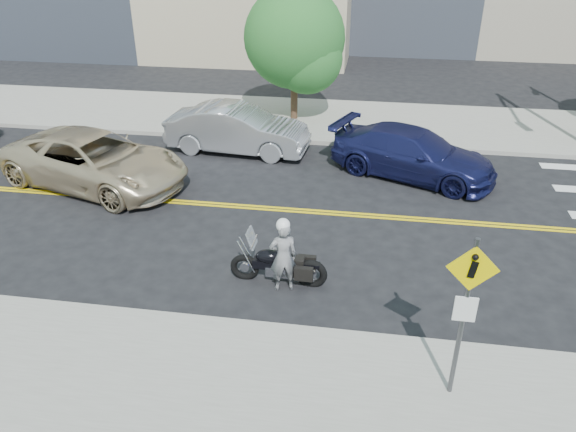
% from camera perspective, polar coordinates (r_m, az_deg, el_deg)
% --- Properties ---
extents(ground_plane, '(120.00, 120.00, 0.00)m').
position_cam_1_polar(ground_plane, '(15.61, -1.64, 0.74)').
color(ground_plane, black).
rests_on(ground_plane, ground).
extents(sidewalk_near, '(60.00, 5.00, 0.15)m').
position_cam_1_polar(sidewalk_near, '(9.77, -10.00, -19.63)').
color(sidewalk_near, '#9E9B91').
rests_on(sidewalk_near, ground_plane).
extents(sidewalk_far, '(60.00, 5.00, 0.15)m').
position_cam_1_polar(sidewalk_far, '(22.41, 1.83, 9.81)').
color(sidewalk_far, '#9E9B91').
rests_on(sidewalk_far, ground_plane).
extents(pedestrian_sign, '(0.78, 0.08, 3.00)m').
position_cam_1_polar(pedestrian_sign, '(9.15, 17.59, -8.64)').
color(pedestrian_sign, '#4C4C51').
rests_on(pedestrian_sign, sidewalk_near).
extents(motorcyclist, '(0.69, 0.55, 1.74)m').
position_cam_1_polar(motorcyclist, '(11.94, -0.49, -3.96)').
color(motorcyclist, '#A2A2A6').
rests_on(motorcyclist, ground).
extents(motorcycle, '(2.11, 0.68, 1.28)m').
position_cam_1_polar(motorcycle, '(12.28, -0.96, -4.24)').
color(motorcycle, black).
rests_on(motorcycle, ground).
extents(suv, '(6.23, 4.17, 1.59)m').
position_cam_1_polar(suv, '(17.63, -19.01, 5.36)').
color(suv, beige).
rests_on(suv, ground).
extents(parked_car_silver, '(4.92, 2.09, 1.58)m').
position_cam_1_polar(parked_car_silver, '(19.28, -5.16, 8.78)').
color(parked_car_silver, '#A9AAB0').
rests_on(parked_car_silver, ground).
extents(parked_car_blue, '(5.48, 3.85, 1.47)m').
position_cam_1_polar(parked_car_blue, '(17.75, 12.58, 6.22)').
color(parked_car_blue, navy).
rests_on(parked_car_blue, ground).
extents(tree_far_a, '(3.71, 3.71, 5.08)m').
position_cam_1_polar(tree_far_a, '(21.52, 0.66, 17.67)').
color(tree_far_a, '#382619').
rests_on(tree_far_a, ground).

